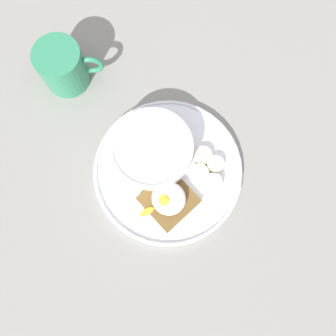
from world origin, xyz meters
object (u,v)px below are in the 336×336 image
at_px(poached_egg, 168,199).
at_px(banana_slice_right, 215,164).
at_px(banana_slice_left, 213,182).
at_px(coffee_mug, 63,67).
at_px(oatmeal_bowl, 153,150).
at_px(banana_slice_back, 203,155).
at_px(banana_slice_front, 200,172).
at_px(toast_slice, 169,200).

xyz_separation_m(poached_egg, banana_slice_right, (-0.03, -0.11, -0.02)).
bearing_deg(banana_slice_left, coffee_mug, -0.55).
bearing_deg(oatmeal_bowl, banana_slice_back, -146.00).
height_order(poached_egg, banana_slice_right, poached_egg).
xyz_separation_m(poached_egg, coffee_mug, (0.31, -0.08, 0.01)).
bearing_deg(banana_slice_right, banana_slice_front, 65.46).
distance_m(banana_slice_back, coffee_mug, 0.31).
bearing_deg(banana_slice_front, banana_slice_right, -114.54).
relative_size(banana_slice_front, coffee_mug, 0.42).
height_order(poached_egg, coffee_mug, coffee_mug).
height_order(banana_slice_back, coffee_mug, coffee_mug).
distance_m(oatmeal_bowl, banana_slice_left, 0.13).
distance_m(toast_slice, banana_slice_right, 0.11).
relative_size(oatmeal_bowl, coffee_mug, 1.36).
distance_m(banana_slice_left, coffee_mug, 0.36).
relative_size(banana_slice_left, banana_slice_right, 1.08).
xyz_separation_m(toast_slice, banana_slice_right, (-0.03, -0.11, 0.00)).
distance_m(toast_slice, banana_slice_left, 0.09).
height_order(banana_slice_left, coffee_mug, coffee_mug).
height_order(toast_slice, banana_slice_right, banana_slice_right).
xyz_separation_m(poached_egg, banana_slice_back, (-0.00, -0.11, -0.02)).
relative_size(banana_slice_front, banana_slice_left, 0.95).
height_order(toast_slice, banana_slice_back, banana_slice_back).
relative_size(poached_egg, banana_slice_left, 1.82).
distance_m(poached_egg, banana_slice_front, 0.08).
bearing_deg(poached_egg, banana_slice_left, -121.71).
relative_size(oatmeal_bowl, banana_slice_left, 3.11).
relative_size(toast_slice, coffee_mug, 0.91).
xyz_separation_m(banana_slice_back, coffee_mug, (0.31, 0.03, 0.03)).
bearing_deg(oatmeal_bowl, toast_slice, 145.40).
bearing_deg(banana_slice_right, poached_egg, 74.54).
height_order(banana_slice_front, banana_slice_right, banana_slice_right).
relative_size(toast_slice, banana_slice_front, 2.20).
height_order(oatmeal_bowl, toast_slice, oatmeal_bowl).
bearing_deg(coffee_mug, toast_slice, 165.74).
xyz_separation_m(banana_slice_right, coffee_mug, (0.34, 0.03, 0.03)).
bearing_deg(banana_slice_left, banana_slice_back, -33.88).
xyz_separation_m(oatmeal_bowl, toast_slice, (-0.08, 0.05, -0.02)).
bearing_deg(poached_egg, toast_slice, -113.20).
xyz_separation_m(toast_slice, coffee_mug, (0.31, -0.08, 0.03)).
bearing_deg(banana_slice_back, toast_slice, 89.46).
bearing_deg(poached_egg, banana_slice_front, -101.71).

